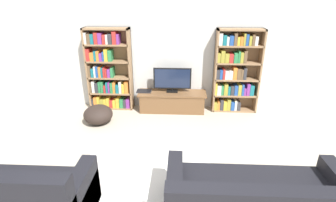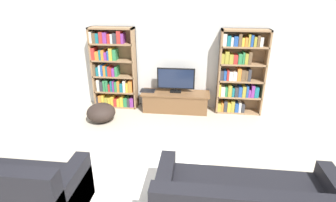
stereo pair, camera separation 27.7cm
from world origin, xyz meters
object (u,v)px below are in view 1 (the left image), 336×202
at_px(bookshelf_left, 108,71).
at_px(tv_stand, 172,101).
at_px(couch_left_sectional, 16,202).
at_px(television, 172,79).
at_px(laptop, 144,91).
at_px(bookshelf_right, 234,72).
at_px(beanbag_ottoman, 98,114).

bearing_deg(bookshelf_left, tv_stand, -4.66).
height_order(tv_stand, couch_left_sectional, couch_left_sectional).
height_order(television, laptop, television).
bearing_deg(bookshelf_left, television, -3.02).
distance_m(bookshelf_left, bookshelf_right, 2.74).
height_order(bookshelf_left, bookshelf_right, same).
relative_size(bookshelf_right, television, 2.20).
height_order(tv_stand, beanbag_ottoman, tv_stand).
distance_m(television, couch_left_sectional, 3.64).
height_order(bookshelf_left, laptop, bookshelf_left).
xyz_separation_m(laptop, beanbag_ottoman, (-0.84, -0.70, -0.26)).
height_order(bookshelf_right, couch_left_sectional, bookshelf_right).
relative_size(bookshelf_right, laptop, 5.53).
bearing_deg(beanbag_ottoman, couch_left_sectional, -93.61).
xyz_separation_m(bookshelf_left, tv_stand, (1.42, -0.12, -0.64)).
bearing_deg(couch_left_sectional, laptop, 72.66).
distance_m(bookshelf_left, television, 1.42).
relative_size(bookshelf_left, television, 2.20).
distance_m(bookshelf_right, couch_left_sectional, 4.47).
bearing_deg(tv_stand, television, 90.00).
bearing_deg(laptop, couch_left_sectional, -107.34).
xyz_separation_m(bookshelf_right, couch_left_sectional, (-2.95, -3.31, -0.58)).
bearing_deg(television, bookshelf_left, 176.98).
distance_m(tv_stand, television, 0.50).
height_order(bookshelf_left, tv_stand, bookshelf_left).
xyz_separation_m(tv_stand, beanbag_ottoman, (-1.47, -0.68, -0.03)).
xyz_separation_m(bookshelf_left, couch_left_sectional, (-0.21, -3.31, -0.55)).
distance_m(bookshelf_left, beanbag_ottoman, 1.04).
height_order(tv_stand, laptop, laptop).
xyz_separation_m(bookshelf_right, tv_stand, (-1.33, -0.12, -0.67)).
distance_m(television, laptop, 0.68).
relative_size(couch_left_sectional, beanbag_ottoman, 2.77).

